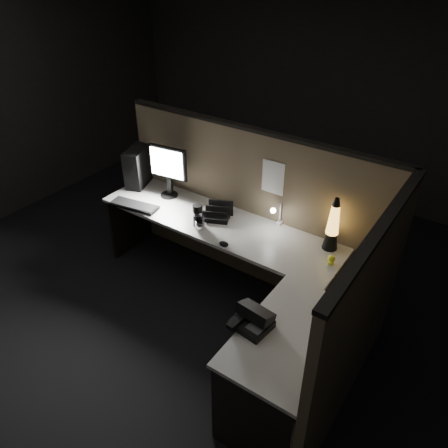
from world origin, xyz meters
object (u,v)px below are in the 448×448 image
Objects in this scene: monitor at (168,167)px; keyboard at (134,206)px; desk_phone at (252,319)px; lava_lamp at (332,228)px; pc_tower at (139,166)px.

keyboard is (-0.13, -0.36, -0.29)m from monitor.
monitor is at bearing 59.93° from keyboard.
monitor is at bearing 153.92° from desk_phone.
desk_phone reaches higher than keyboard.
lava_lamp reaches higher than desk_phone.
lava_lamp is (2.05, 0.05, 0.00)m from pc_tower.
keyboard is 1.82m from desk_phone.
monitor reaches higher than lava_lamp.
desk_phone is at bearing -30.99° from keyboard.
keyboard is at bearing -118.06° from monitor.
desk_phone is at bearing -46.65° from pc_tower.
lava_lamp is at bearing -17.69° from pc_tower.
lava_lamp is 1.09m from desk_phone.
monitor is at bearing -177.59° from lava_lamp.
pc_tower is 0.82× the size of lava_lamp.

